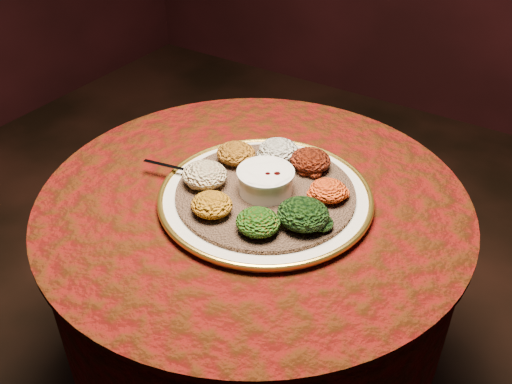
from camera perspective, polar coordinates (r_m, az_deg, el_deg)
The scene contains 13 objects.
table at distance 1.38m, azimuth -0.24°, elevation -6.45°, with size 0.96×0.96×0.73m.
platter at distance 1.24m, azimuth 0.95°, elevation -0.47°, with size 0.54×0.54×0.02m.
injera at distance 1.24m, azimuth 0.95°, elevation -0.07°, with size 0.39×0.39×0.01m, color brown.
stew_bowl at distance 1.22m, azimuth 0.97°, elevation 1.26°, with size 0.12×0.12×0.05m.
spoon at distance 1.29m, azimuth -6.36°, elevation 2.04°, with size 0.16×0.05×0.01m.
portion_ayib at distance 1.33m, azimuth 2.29°, elevation 4.22°, with size 0.09×0.09×0.04m, color silver.
portion_kitfo at distance 1.30m, azimuth 5.46°, elevation 3.19°, with size 0.09×0.09×0.04m, color black.
portion_tikil at distance 1.21m, azimuth 7.26°, elevation 0.15°, with size 0.08×0.08×0.04m, color #AA5D0E.
portion_gomen at distance 1.13m, azimuth 4.74°, elevation -2.21°, with size 0.11×0.10×0.05m, color black.
portion_mixveg at distance 1.11m, azimuth 0.19°, elevation -3.03°, with size 0.09×0.08×0.04m, color #8B2C08.
portion_kik at distance 1.16m, azimuth -4.45°, elevation -1.28°, with size 0.09×0.08×0.04m, color #B56610.
portion_timatim at distance 1.25m, azimuth -5.15°, elevation 1.74°, with size 0.10×0.10×0.05m, color maroon.
portion_shiro at distance 1.32m, azimuth -2.01°, elevation 3.89°, with size 0.09×0.09×0.04m, color #9A5612.
Camera 1 is at (0.56, -0.85, 1.49)m, focal length 40.00 mm.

